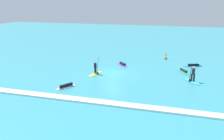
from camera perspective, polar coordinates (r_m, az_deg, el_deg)
The scene contains 9 objects.
ground_plane at distance 29.67m, azimuth 0.00°, elevation -0.92°, with size 120.00×120.00×0.00m, color teal.
surfer_on_yellow_board at distance 29.41m, azimuth -4.18°, elevation -0.12°, with size 1.37×2.81×2.26m.
surfer_on_purple_board at distance 33.55m, azimuth 2.61°, elevation 1.50°, with size 2.21×2.25×0.44m.
surfer_on_green_board at distance 31.79m, azimuth 17.44°, elevation -0.23°, with size 2.09×2.94×0.40m.
surfer_on_white_board at distance 25.51m, azimuth -11.53°, elevation -3.97°, with size 1.96×2.46×0.43m.
surfer_on_blue_board at distance 34.96m, azimuth 19.81°, elevation 1.10°, with size 2.79×1.51×0.40m.
surfer_on_teal_board at distance 28.20m, azimuth 19.55°, elevation -1.84°, with size 2.12×2.35×2.05m.
marker_buoy at distance 38.01m, azimuth 13.28°, elevation 2.92°, with size 0.51×0.51×1.07m.
wave_crest at distance 21.82m, azimuth -6.18°, elevation -7.66°, with size 25.42×0.90×0.18m, color white.
Camera 1 is at (7.43, -27.21, 9.22)m, focal length 36.49 mm.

